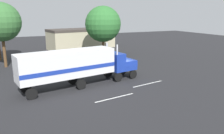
{
  "coord_description": "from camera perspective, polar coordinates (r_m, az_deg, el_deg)",
  "views": [
    {
      "loc": [
        -12.53,
        -24.28,
        8.04
      ],
      "look_at": [
        -1.24,
        -0.11,
        1.6
      ],
      "focal_mm": 35.87,
      "sensor_mm": 36.0,
      "label": 1
    }
  ],
  "objects": [
    {
      "name": "building_backdrop",
      "position": [
        53.07,
        -7.78,
        7.44
      ],
      "size": [
        15.89,
        8.53,
        4.56
      ],
      "color": "#B7AD8C",
      "rests_on": "ground_plane"
    },
    {
      "name": "parked_car",
      "position": [
        37.36,
        -12.29,
        2.09
      ],
      "size": [
        4.75,
        3.47,
        1.57
      ],
      "color": "#234C8C",
      "rests_on": "ground_plane"
    },
    {
      "name": "semi_truck",
      "position": [
        24.94,
        -8.94,
        0.63
      ],
      "size": [
        14.38,
        5.01,
        4.5
      ],
      "color": "#193399",
      "rests_on": "ground_plane"
    },
    {
      "name": "tree_left",
      "position": [
        37.13,
        -26.44,
        10.22
      ],
      "size": [
        5.73,
        5.73,
        9.65
      ],
      "color": "brown",
      "rests_on": "ground_plane"
    },
    {
      "name": "ground_plane",
      "position": [
        28.48,
        2.17,
        -2.84
      ],
      "size": [
        120.0,
        120.0,
        0.0
      ],
      "primitive_type": "plane",
      "color": "#232326"
    },
    {
      "name": "person_bystander",
      "position": [
        28.33,
        -9.32,
        -1.22
      ],
      "size": [
        0.34,
        0.45,
        1.63
      ],
      "color": "#2D3347",
      "rests_on": "ground_plane"
    },
    {
      "name": "tree_center",
      "position": [
        43.64,
        -2.3,
        10.88
      ],
      "size": [
        6.86,
        6.86,
        9.44
      ],
      "color": "brown",
      "rests_on": "ground_plane"
    },
    {
      "name": "lane_stripe_mid",
      "position": [
        22.01,
        0.73,
        -7.84
      ],
      "size": [
        4.38,
        0.76,
        0.01
      ],
      "primitive_type": "cube",
      "rotation": [
        0.0,
        0.0,
        0.14
      ],
      "color": "silver",
      "rests_on": "ground_plane"
    },
    {
      "name": "lane_stripe_near",
      "position": [
        26.48,
        9.09,
        -4.27
      ],
      "size": [
        4.37,
        0.84,
        0.01
      ],
      "primitive_type": "cube",
      "rotation": [
        0.0,
        0.0,
        0.16
      ],
      "color": "silver",
      "rests_on": "ground_plane"
    }
  ]
}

